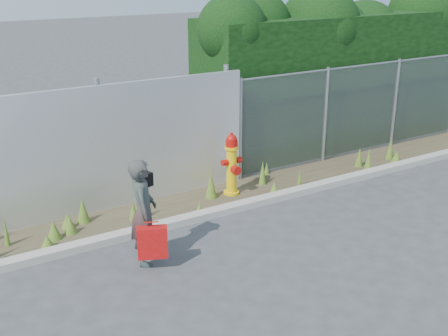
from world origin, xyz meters
name	(u,v)px	position (x,y,z in m)	size (l,w,h in m)	color
ground	(291,256)	(0.00, 0.00, 0.00)	(80.00, 80.00, 0.00)	#3E3E41
curb	(227,209)	(0.00, 1.80, 0.06)	(16.00, 0.22, 0.12)	#A49E94
weed_strip	(158,206)	(-1.02, 2.41, 0.12)	(16.00, 1.30, 0.53)	#453A27
corrugated_fence	(9,165)	(-3.25, 3.01, 1.10)	(8.50, 0.21, 2.30)	silver
chainlink_fence	(362,109)	(4.25, 3.00, 1.03)	(6.50, 0.07, 2.05)	gray
hedge	(339,56)	(4.47, 4.06, 2.03)	(7.51, 2.01, 3.73)	black
fire_hydrant	(232,165)	(0.50, 2.44, 0.58)	(0.40, 0.36, 1.20)	yellow
woman	(143,212)	(-1.89, 0.97, 0.78)	(0.57, 0.37, 1.55)	#0F6056
red_tote_bag	(152,242)	(-1.90, 0.68, 0.44)	(0.42, 0.15, 0.54)	#9D1008
black_shoulder_bag	(144,181)	(-1.77, 1.17, 1.16)	(0.26, 0.11, 0.20)	black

